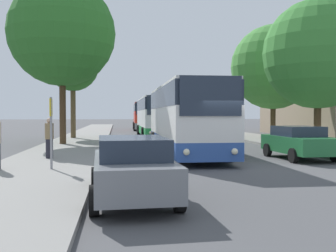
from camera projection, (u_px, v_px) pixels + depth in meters
name	position (u px, v px, depth m)	size (l,w,h in m)	color
ground_plane	(230.00, 166.00, 15.14)	(300.00, 300.00, 0.00)	#4C4C4F
sidewalk_left	(42.00, 168.00, 14.23)	(4.00, 120.00, 0.15)	gray
bus_front	(185.00, 118.00, 19.54)	(2.88, 11.15, 3.42)	#2D519E
bus_middle	(155.00, 116.00, 34.69)	(2.86, 11.50, 3.45)	#238942
bus_rear	(144.00, 116.00, 50.50)	(2.92, 10.92, 3.47)	gray
parked_car_left_curb	(132.00, 167.00, 9.12)	(2.05, 4.39, 1.48)	slate
parked_car_right_near	(299.00, 142.00, 17.61)	(2.20, 4.22, 1.47)	#236B38
bus_stop_sign	(51.00, 124.00, 13.30)	(0.08, 0.45, 2.44)	gray
pedestrian_waiting_far	(49.00, 138.00, 16.59)	(0.36, 0.36, 1.70)	#23232D
tree_left_near	(73.00, 66.00, 31.06)	(4.12, 4.12, 7.82)	brown
tree_left_far	(62.00, 33.00, 24.60)	(6.65, 6.65, 10.29)	#47331E
tree_right_near	(273.00, 67.00, 30.55)	(6.56, 6.56, 8.82)	#47331E
tree_right_mid	(318.00, 54.00, 22.06)	(6.17, 6.17, 8.34)	#47331E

